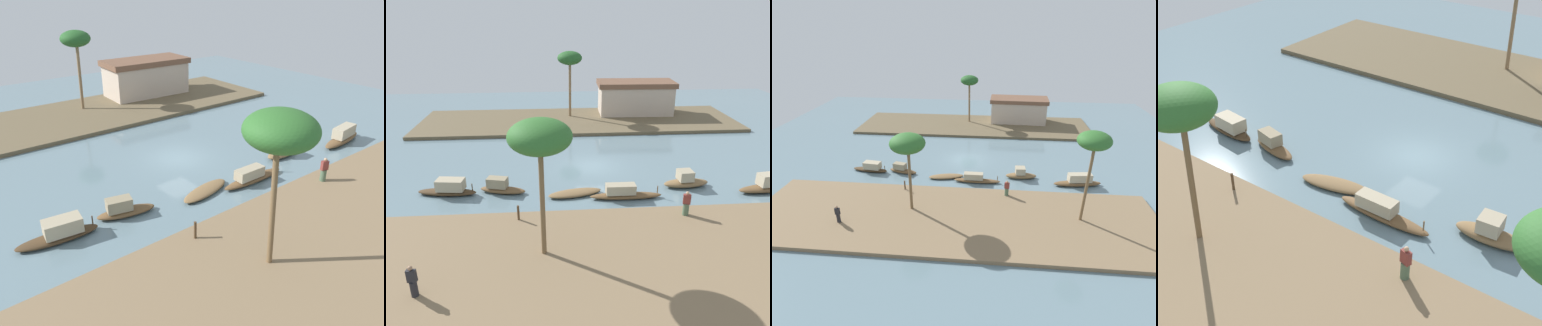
{
  "view_description": "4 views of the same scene",
  "coord_description": "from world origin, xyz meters",
  "views": [
    {
      "loc": [
        -15.26,
        -21.32,
        11.93
      ],
      "look_at": [
        -0.86,
        -2.8,
        0.89
      ],
      "focal_mm": 36.1,
      "sensor_mm": 36.0,
      "label": 1
    },
    {
      "loc": [
        -3.38,
        -28.9,
        12.07
      ],
      "look_at": [
        -1.26,
        -1.74,
        1.01
      ],
      "focal_mm": 35.06,
      "sensor_mm": 36.0,
      "label": 2
    },
    {
      "loc": [
        3.5,
        -37.74,
        16.62
      ],
      "look_at": [
        -0.0,
        -2.78,
        0.76
      ],
      "focal_mm": 30.84,
      "sensor_mm": 36.0,
      "label": 3
    },
    {
      "loc": [
        12.57,
        -23.13,
        15.45
      ],
      "look_at": [
        -1.43,
        -4.44,
        1.17
      ],
      "focal_mm": 49.5,
      "sensor_mm": 36.0,
      "label": 4
    }
  ],
  "objects": [
    {
      "name": "river_water",
      "position": [
        0.0,
        0.0,
        0.0
      ],
      "size": [
        63.09,
        63.09,
        0.0
      ],
      "primitive_type": "plane",
      "color": "slate",
      "rests_on": "ground"
    },
    {
      "name": "palm_tree_right_tall",
      "position": [
        -0.9,
        14.88,
        6.98
      ],
      "size": [
        2.81,
        2.81,
        7.57
      ],
      "color": "#7F6647",
      "rests_on": "riverbank_right"
    },
    {
      "name": "riverbank_left",
      "position": [
        0.0,
        -13.44,
        0.17
      ],
      "size": [
        36.21,
        10.86,
        0.34
      ],
      "primitive_type": "cube",
      "color": "#846B4C",
      "rests_on": "ground"
    },
    {
      "name": "sampan_downstream_large",
      "position": [
        -10.62,
        -4.49,
        0.47
      ],
      "size": [
        4.26,
        1.55,
        1.18
      ],
      "rotation": [
        0.0,
        0.0,
        -0.12
      ],
      "color": "#47331E",
      "rests_on": "river_water"
    },
    {
      "name": "mooring_post",
      "position": [
        -5.42,
        -8.93,
        0.82
      ],
      "size": [
        0.14,
        0.14,
        0.95
      ],
      "primitive_type": "cylinder",
      "color": "#4C3823",
      "rests_on": "riverbank_left"
    },
    {
      "name": "sampan_midstream",
      "position": [
        1.6,
        -6.03,
        0.4
      ],
      "size": [
        5.0,
        0.97,
        1.07
      ],
      "rotation": [
        0.0,
        0.0,
        -0.01
      ],
      "color": "brown",
      "rests_on": "river_water"
    },
    {
      "name": "sampan_near_left_bank",
      "position": [
        6.51,
        -4.49,
        0.44
      ],
      "size": [
        3.44,
        1.4,
        1.28
      ],
      "rotation": [
        0.0,
        0.0,
        0.06
      ],
      "color": "brown",
      "rests_on": "river_water"
    },
    {
      "name": "palm_tree_left_near",
      "position": [
        -3.86,
        -12.3,
        6.61
      ],
      "size": [
        3.08,
        3.08,
        7.19
      ],
      "color": "brown",
      "rests_on": "riverbank_left"
    },
    {
      "name": "sampan_upstream_small",
      "position": [
        12.46,
        -5.69,
        0.52
      ],
      "size": [
        5.14,
        1.74,
        1.36
      ],
      "rotation": [
        0.0,
        0.0,
        0.12
      ],
      "color": "brown",
      "rests_on": "river_water"
    },
    {
      "name": "riverside_building",
      "position": [
        7.16,
        15.91,
        2.33
      ],
      "size": [
        9.38,
        4.77,
        3.91
      ],
      "rotation": [
        0.0,
        0.0,
        -0.04
      ],
      "color": "#C6B29E",
      "rests_on": "riverbank_right"
    },
    {
      "name": "palm_tree_left_far",
      "position": [
        11.16,
        -13.0,
        7.59
      ],
      "size": [
        2.65,
        2.65,
        8.13
      ],
      "color": "brown",
      "rests_on": "riverbank_left"
    },
    {
      "name": "riverbank_right",
      "position": [
        0.0,
        13.44,
        0.17
      ],
      "size": [
        36.21,
        10.86,
        0.34
      ],
      "primitive_type": "cube",
      "color": "brown",
      "rests_on": "ground"
    },
    {
      "name": "person_by_mooring",
      "position": [
        4.84,
        -9.13,
        1.04
      ],
      "size": [
        0.5,
        0.47,
        1.6
      ],
      "rotation": [
        0.0,
        0.0,
        5.98
      ],
      "color": "#4C664C",
      "rests_on": "riverbank_left"
    },
    {
      "name": "sampan_with_tall_canopy",
      "position": [
        -1.75,
        -5.29,
        0.18
      ],
      "size": [
        4.01,
        1.98,
        0.35
      ],
      "rotation": [
        0.0,
        0.0,
        0.21
      ],
      "color": "brown",
      "rests_on": "river_water"
    },
    {
      "name": "sampan_foreground",
      "position": [
        -6.99,
        -4.46,
        0.42
      ],
      "size": [
        3.45,
        1.69,
        1.13
      ],
      "rotation": [
        0.0,
        0.0,
        -0.23
      ],
      "color": "brown",
      "rests_on": "river_water"
    },
    {
      "name": "person_on_near_bank",
      "position": [
        -9.56,
        -15.17,
        1.06
      ],
      "size": [
        0.43,
        0.36,
        1.58
      ],
      "rotation": [
        0.0,
        0.0,
        3.0
      ],
      "color": "#232328",
      "rests_on": "riverbank_left"
    }
  ]
}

